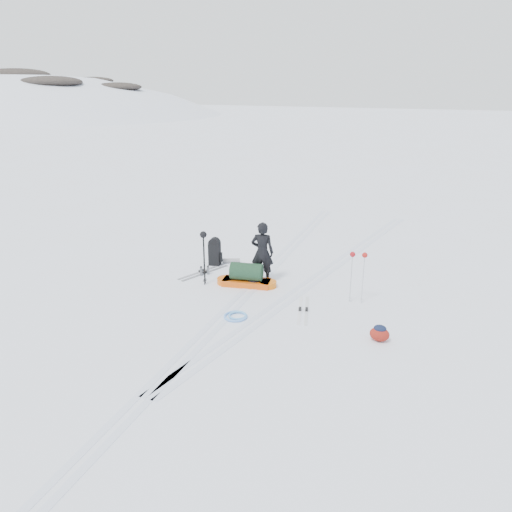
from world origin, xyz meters
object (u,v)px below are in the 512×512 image
object	(u,v)px
skier	(262,252)
pulk_sled	(247,277)
ski_poles_black	(203,241)
expedition_rucksack	(217,252)

from	to	relation	value
skier	pulk_sled	xyz separation A→B (m)	(-0.27, -0.41, -0.60)
skier	ski_poles_black	world-z (taller)	skier
ski_poles_black	expedition_rucksack	bearing A→B (deg)	123.06
skier	pulk_sled	bearing A→B (deg)	43.68
skier	expedition_rucksack	bearing A→B (deg)	-33.27
expedition_rucksack	ski_poles_black	distance (m)	1.72
pulk_sled	ski_poles_black	distance (m)	1.48
pulk_sled	ski_poles_black	size ratio (longest dim) A/B	1.14
skier	expedition_rucksack	world-z (taller)	skier
ski_poles_black	skier	bearing A→B (deg)	47.87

